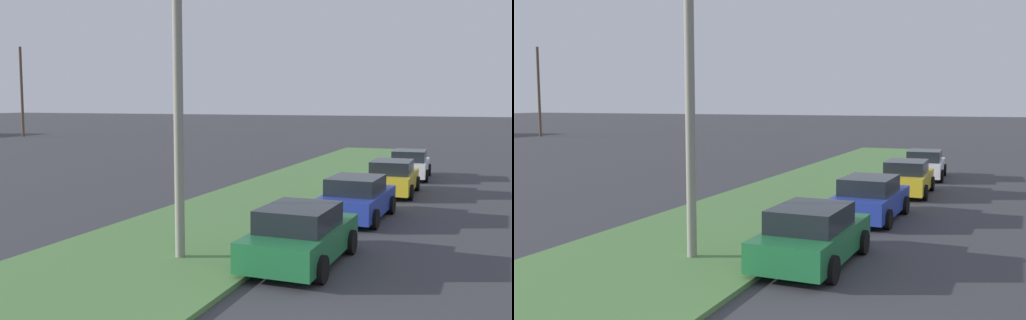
# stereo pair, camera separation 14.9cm
# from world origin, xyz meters

# --- Properties ---
(grass_median) EXTENTS (60.00, 6.00, 0.12)m
(grass_median) POSITION_xyz_m (10.00, 6.35, 0.06)
(grass_median) COLOR #517F42
(grass_median) RESTS_ON ground
(parked_car_green) EXTENTS (4.34, 2.09, 1.47)m
(parked_car_green) POSITION_xyz_m (5.72, 2.64, 0.72)
(parked_car_green) COLOR #1E6B38
(parked_car_green) RESTS_ON ground
(parked_car_blue) EXTENTS (4.36, 2.14, 1.47)m
(parked_car_blue) POSITION_xyz_m (11.59, 2.51, 0.72)
(parked_car_blue) COLOR #23389E
(parked_car_blue) RESTS_ON ground
(parked_car_yellow) EXTENTS (4.33, 2.07, 1.47)m
(parked_car_yellow) POSITION_xyz_m (17.40, 2.20, 0.72)
(parked_car_yellow) COLOR gold
(parked_car_yellow) RESTS_ON ground
(parked_car_white) EXTENTS (4.37, 2.16, 1.47)m
(parked_car_white) POSITION_xyz_m (22.97, 2.16, 0.72)
(parked_car_white) COLOR silver
(parked_car_white) RESTS_ON ground
(streetlight) EXTENTS (0.51, 2.88, 7.50)m
(streetlight) POSITION_xyz_m (4.80, 5.14, 4.39)
(streetlight) COLOR gray
(streetlight) RESTS_ON ground
(distant_utility_pole) EXTENTS (0.30, 0.30, 10.00)m
(distant_utility_pole) POSITION_xyz_m (42.99, 46.98, 5.00)
(distant_utility_pole) COLOR brown
(distant_utility_pole) RESTS_ON ground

